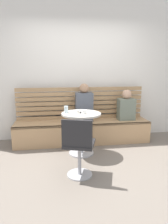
{
  "coord_description": "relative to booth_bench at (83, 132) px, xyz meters",
  "views": [
    {
      "loc": [
        -0.58,
        -2.79,
        1.49
      ],
      "look_at": [
        -0.05,
        0.66,
        0.75
      ],
      "focal_mm": 33.1,
      "sensor_mm": 36.0,
      "label": 1
    }
  ],
  "objects": [
    {
      "name": "cup_espresso_small",
      "position": [
        -0.16,
        -0.57,
        0.55
      ],
      "size": [
        0.06,
        0.06,
        0.05
      ],
      "primitive_type": "cylinder",
      "color": "silver",
      "rests_on": "cafe_table"
    },
    {
      "name": "phone_on_table",
      "position": [
        -0.08,
        -0.54,
        0.52
      ],
      "size": [
        0.11,
        0.15,
        0.01
      ],
      "primitive_type": "cube",
      "rotation": [
        0.0,
        0.0,
        2.84
      ],
      "color": "black",
      "rests_on": "cafe_table"
    },
    {
      "name": "booth_bench",
      "position": [
        0.0,
        0.0,
        0.0
      ],
      "size": [
        2.7,
        0.52,
        0.44
      ],
      "color": "tan",
      "rests_on": "ground"
    },
    {
      "name": "ground",
      "position": [
        0.0,
        -1.2,
        -0.22
      ],
      "size": [
        8.0,
        8.0,
        0.0
      ],
      "primitive_type": "plane",
      "color": "#70665B"
    },
    {
      "name": "booth_backrest",
      "position": [
        0.0,
        0.24,
        0.56
      ],
      "size": [
        2.65,
        0.04,
        0.67
      ],
      "color": "#A68157",
      "rests_on": "booth_bench"
    },
    {
      "name": "cafe_table",
      "position": [
        -0.11,
        -0.57,
        0.3
      ],
      "size": [
        0.68,
        0.68,
        0.74
      ],
      "color": "#ADADB2",
      "rests_on": "ground"
    },
    {
      "name": "person_adult",
      "position": [
        0.04,
        0.03,
        0.56
      ],
      "size": [
        0.34,
        0.22,
        0.76
      ],
      "color": "#4C515B",
      "rests_on": "booth_bench"
    },
    {
      "name": "cup_ceramic_white",
      "position": [
        -0.07,
        -0.64,
        0.55
      ],
      "size": [
        0.08,
        0.08,
        0.07
      ],
      "primitive_type": "cylinder",
      "color": "white",
      "rests_on": "cafe_table"
    },
    {
      "name": "person_child_left",
      "position": [
        0.92,
        0.02,
        0.49
      ],
      "size": [
        0.34,
        0.22,
        0.62
      ],
      "color": "slate",
      "rests_on": "booth_bench"
    },
    {
      "name": "back_wall",
      "position": [
        0.0,
        0.44,
        1.23
      ],
      "size": [
        5.2,
        0.1,
        2.9
      ],
      "primitive_type": "cube",
      "color": "silver",
      "rests_on": "ground"
    },
    {
      "name": "white_chair",
      "position": [
        -0.26,
        -1.38,
        0.24
      ],
      "size": [
        0.51,
        0.51,
        0.85
      ],
      "color": "#ADADB2",
      "rests_on": "ground"
    },
    {
      "name": "cup_glass_tall",
      "position": [
        -0.36,
        -0.52,
        0.58
      ],
      "size": [
        0.07,
        0.07,
        0.12
      ],
      "primitive_type": "cylinder",
      "color": "silver",
      "rests_on": "cafe_table"
    }
  ]
}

